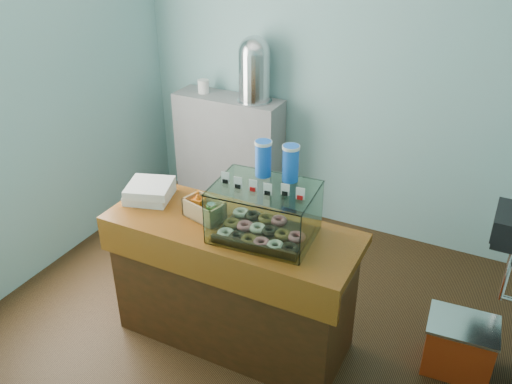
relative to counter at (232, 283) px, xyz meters
The scene contains 9 objects.
ground 0.52m from the counter, 90.00° to the left, with size 3.50×3.50×0.00m, color black.
room_shell 1.27m from the counter, 84.37° to the left, with size 3.54×3.04×2.82m.
counter is the anchor object (origin of this frame).
back_shelf 1.82m from the counter, 119.76° to the left, with size 1.00×0.32×1.10m, color gray.
display_case 0.65m from the counter, ahead, with size 0.62×0.48×0.54m.
condiment_crate 0.54m from the counter, behind, with size 0.28×0.21×0.17m.
pastry_boxes 0.82m from the counter, behind, with size 0.36×0.36×0.11m.
coffee_urn 1.95m from the counter, 112.00° to the left, with size 0.31×0.31×0.56m.
red_cooler 1.48m from the counter, 15.62° to the left, with size 0.44×0.35×0.37m.
Camera 1 is at (1.39, -2.68, 2.68)m, focal length 38.00 mm.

